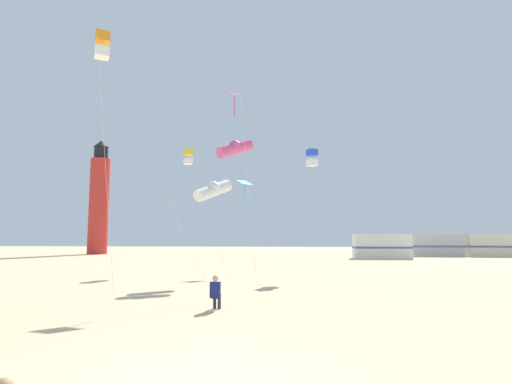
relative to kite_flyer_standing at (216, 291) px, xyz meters
name	(u,v)px	position (x,y,z in m)	size (l,w,h in m)	color
kite_flyer_standing	(216,291)	(0.00, 0.00, 0.00)	(0.34, 0.51, 1.16)	navy
kite_diamond_cyan	(244,186)	(-0.97, 14.91, 5.47)	(3.43, 2.75, 6.52)	silver
kite_box_orange	(102,46)	(-5.65, 2.52, 10.15)	(1.28, 1.28, 11.36)	silver
kite_tube_rainbow	(235,148)	(-0.99, 10.69, 7.27)	(3.35, 3.34, 8.58)	silver
kite_box_blue	(312,158)	(3.82, 13.80, 7.17)	(2.16, 1.55, 8.37)	silver
kite_tube_white	(213,190)	(-1.99, 9.05, 4.52)	(3.81, 4.00, 5.83)	silver
kite_box_gold	(188,157)	(-5.55, 16.73, 7.98)	(1.95, 1.95, 9.18)	silver
kite_diamond_magenta	(235,102)	(-0.35, 6.55, 8.79)	(1.75, 1.75, 10.02)	silver
lighthouse_distant	(99,200)	(-26.16, 43.86, 7.22)	(2.80, 2.80, 16.80)	red
rv_van_white	(382,246)	(12.50, 35.30, 0.78)	(6.52, 2.58, 2.80)	white
rv_van_silver	(436,245)	(20.71, 42.07, 0.78)	(6.53, 2.59, 2.80)	#B7BABF
rv_van_cream	(495,245)	(27.71, 41.53, 0.78)	(6.61, 2.85, 2.80)	beige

